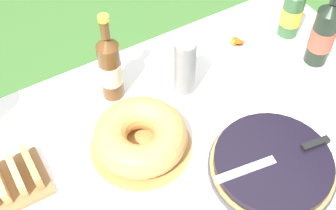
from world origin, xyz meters
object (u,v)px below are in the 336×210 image
juice_bottle_red (323,33)px  snack_plate_left (235,44)px  serving_knife (283,156)px  cider_bottle_green (293,10)px  bread_board (1,185)px  cup_stack (185,67)px  bundt_cake (140,137)px  cider_bottle_amber (110,67)px  berry_tart (272,165)px

juice_bottle_red → snack_plate_left: size_ratio=1.62×
serving_knife → cider_bottle_green: size_ratio=1.26×
snack_plate_left → bread_board: 0.95m
cup_stack → juice_bottle_red: (0.49, -0.11, 0.01)m
cider_bottle_green → juice_bottle_red: juice_bottle_red is taller
bundt_cake → cup_stack: bearing=29.0°
bundt_cake → cider_bottle_amber: bearing=84.6°
cider_bottle_green → snack_plate_left: (-0.21, 0.04, -0.10)m
berry_tart → bundt_cake: bundt_cake is taller
serving_knife → bundt_cake: size_ratio=1.18×
bread_board → bundt_cake: bearing=-9.6°
serving_knife → cup_stack: bearing=-69.5°
cup_stack → serving_knife: bearing=-77.6°
cup_stack → cider_bottle_green: 0.50m
bundt_cake → cup_stack: size_ratio=1.32×
snack_plate_left → bread_board: (-0.94, -0.16, 0.02)m
cup_stack → cider_bottle_green: cider_bottle_green is taller
cider_bottle_amber → bread_board: size_ratio=1.30×
bundt_cake → cider_bottle_amber: size_ratio=0.94×
cup_stack → snack_plate_left: cup_stack is taller
cup_stack → berry_tart: bearing=-81.5°
serving_knife → cider_bottle_green: (0.41, 0.46, 0.05)m
cup_stack → bread_board: 0.66m
snack_plate_left → cup_stack: bearing=-161.6°
cider_bottle_amber → snack_plate_left: size_ratio=1.63×
bundt_cake → juice_bottle_red: juice_bottle_red is taller
cider_bottle_amber → juice_bottle_red: cider_bottle_amber is taller
cup_stack → cider_bottle_amber: size_ratio=0.71×
bundt_cake → snack_plate_left: (0.52, 0.23, -0.04)m
berry_tart → serving_knife: bearing=-8.1°
cider_bottle_green → juice_bottle_red: bearing=-92.3°
cup_stack → bundt_cake: bearing=-151.0°
berry_tart → snack_plate_left: 0.54m
bundt_cake → cider_bottle_green: size_ratio=1.07×
cider_bottle_green → cider_bottle_amber: cider_bottle_amber is taller
cup_stack → juice_bottle_red: juice_bottle_red is taller
cup_stack → cider_bottle_amber: 0.24m
serving_knife → bread_board: 0.82m
bundt_cake → cider_bottle_green: bearing=14.2°
juice_bottle_red → bread_board: 1.15m
bread_board → serving_knife: bearing=-24.9°
bundt_cake → snack_plate_left: bundt_cake is taller
cup_stack → snack_plate_left: bearing=18.4°
snack_plate_left → bread_board: bread_board is taller
bundt_cake → snack_plate_left: bearing=23.5°
serving_knife → cider_bottle_amber: bearing=-51.5°
serving_knife → snack_plate_left: serving_knife is taller
serving_knife → juice_bottle_red: size_ratio=1.11×
bread_board → juice_bottle_red: bearing=-2.5°
cider_bottle_green → snack_plate_left: size_ratio=1.43×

